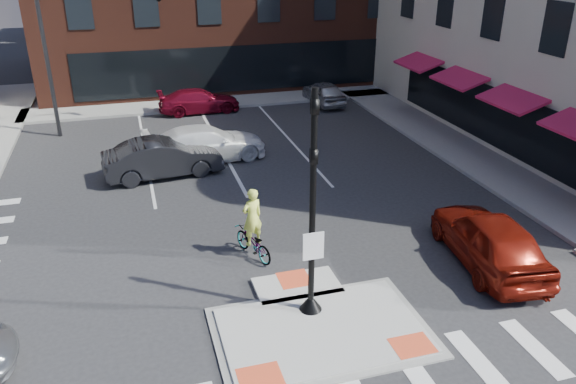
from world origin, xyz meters
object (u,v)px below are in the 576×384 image
object	(u,v)px
cyclist	(253,234)
red_sedan	(489,239)
white_pickup	(206,143)
bg_car_silver	(324,93)
bg_car_dark	(163,158)
bg_car_red	(199,101)

from	to	relation	value
cyclist	red_sedan	bearing A→B (deg)	139.95
white_pickup	cyclist	xyz separation A→B (m)	(0.10, -8.84, -0.01)
white_pickup	bg_car_silver	xyz separation A→B (m)	(8.27, 7.44, -0.09)
bg_car_dark	bg_car_red	bearing A→B (deg)	-23.38
bg_car_dark	cyclist	distance (m)	7.77
bg_car_dark	bg_car_silver	bearing A→B (deg)	-55.67
white_pickup	bg_car_red	xyz separation A→B (m)	(0.82, 7.79, -0.12)
red_sedan	bg_car_red	xyz separation A→B (m)	(-6.06, 19.04, -0.18)
bg_car_red	cyclist	xyz separation A→B (m)	(-0.72, -16.63, 0.11)
white_pickup	bg_car_dark	distance (m)	2.41
white_pickup	cyclist	world-z (taller)	cyclist
cyclist	bg_car_red	bearing A→B (deg)	-112.92
bg_car_dark	white_pickup	bearing A→B (deg)	-62.04
bg_car_red	bg_car_dark	bearing A→B (deg)	161.12
red_sedan	bg_car_silver	size ratio (longest dim) A/B	1.22
white_pickup	cyclist	bearing A→B (deg)	174.05
red_sedan	cyclist	size ratio (longest dim) A/B	2.15
bg_car_silver	bg_car_red	size ratio (longest dim) A/B	0.89
red_sedan	bg_car_red	world-z (taller)	red_sedan
white_pickup	bg_car_silver	world-z (taller)	white_pickup
bg_car_red	cyclist	bearing A→B (deg)	175.73
red_sedan	cyclist	world-z (taller)	cyclist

